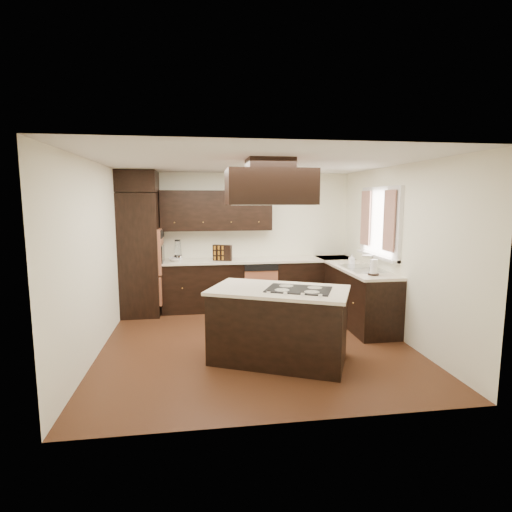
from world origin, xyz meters
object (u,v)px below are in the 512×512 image
(island, at_px, (279,326))
(range_hood, at_px, (270,187))
(oven_column, at_px, (140,254))
(spice_rack, at_px, (222,253))

(island, relative_size, range_hood, 1.54)
(oven_column, height_order, spice_rack, oven_column)
(island, height_order, spice_rack, spice_rack)
(range_hood, relative_size, spice_rack, 3.07)
(range_hood, bearing_deg, spice_rack, 101.27)
(oven_column, height_order, island, oven_column)
(island, relative_size, spice_rack, 4.72)
(oven_column, relative_size, island, 1.31)
(island, xyz_separation_m, range_hood, (-0.10, 0.12, 1.72))
(island, distance_m, range_hood, 1.73)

